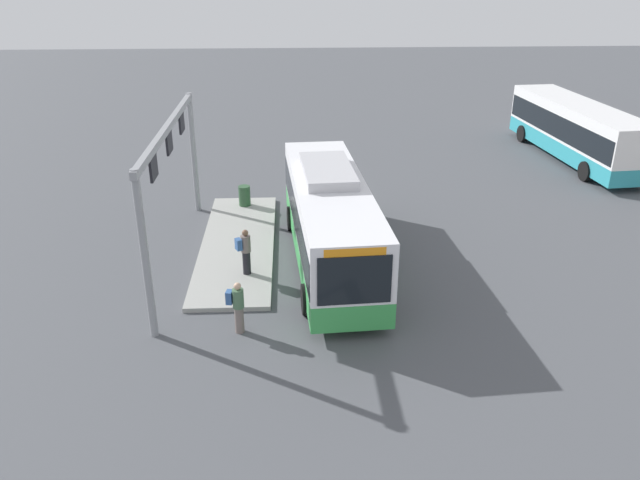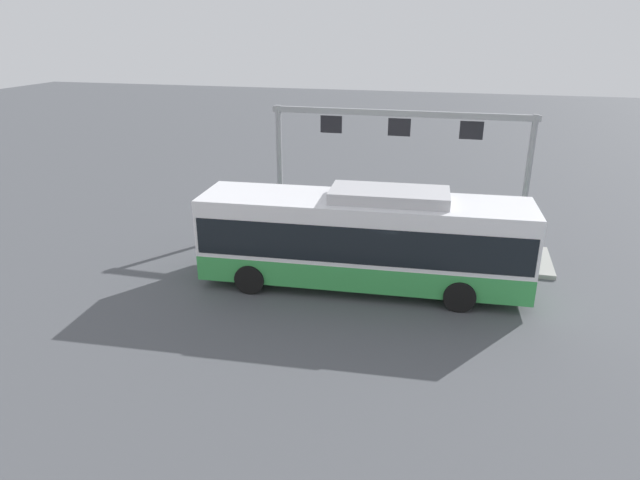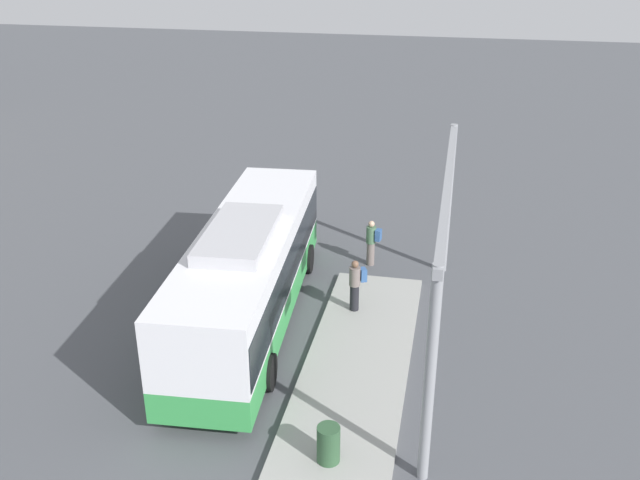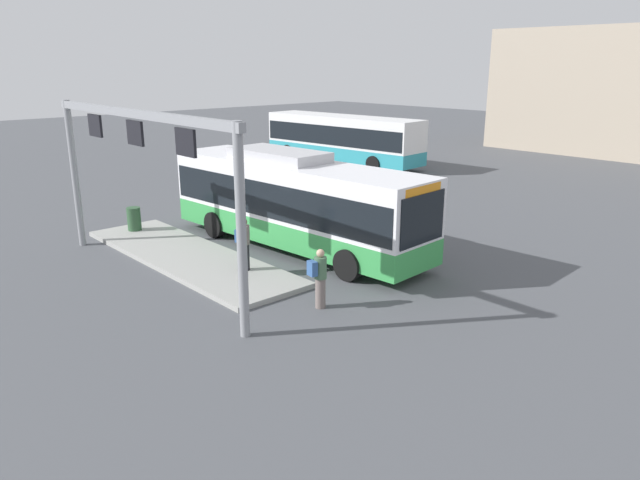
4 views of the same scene
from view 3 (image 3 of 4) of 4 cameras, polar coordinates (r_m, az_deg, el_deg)
ground_plane at (r=21.56m, az=-5.61°, el=-6.65°), size 120.00×120.00×0.00m
platform_curb at (r=19.60m, az=3.09°, el=-9.78°), size 10.00×2.80×0.16m
bus_main at (r=20.68m, az=-5.82°, el=-2.36°), size 10.93×3.23×3.46m
person_boarding at (r=24.61m, az=4.22°, el=-0.14°), size 0.39×0.56×1.67m
person_waiting_near at (r=21.41m, az=2.91°, el=-3.57°), size 0.50×0.60×1.67m
platform_sign_gantry at (r=18.66m, az=10.07°, el=1.11°), size 10.62×0.24×5.20m
trash_bin at (r=16.08m, az=0.69°, el=-16.21°), size 0.52×0.52×0.90m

